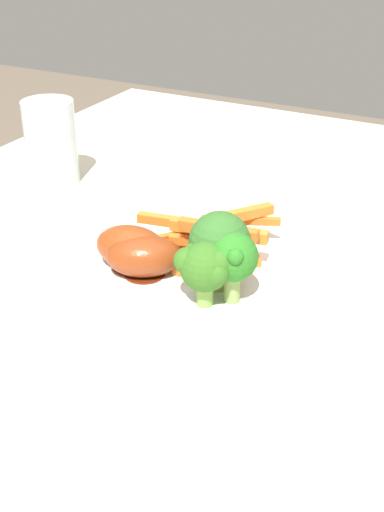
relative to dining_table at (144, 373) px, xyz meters
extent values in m
cube|color=beige|center=(0.00, 0.00, 0.08)|extent=(1.30, 0.83, 0.03)
cylinder|color=#9C9582|center=(-0.59, -0.36, -0.28)|extent=(0.06, 0.06, 0.69)
cylinder|color=white|center=(-0.05, 0.03, 0.10)|extent=(0.25, 0.25, 0.01)
cylinder|color=#92AA47|center=(-0.04, 0.07, 0.12)|extent=(0.02, 0.02, 0.03)
sphere|color=#326828|center=(-0.04, 0.07, 0.15)|extent=(0.06, 0.06, 0.06)
sphere|color=#326828|center=(-0.03, 0.08, 0.15)|extent=(0.03, 0.03, 0.03)
sphere|color=#326828|center=(-0.05, 0.07, 0.16)|extent=(0.02, 0.02, 0.02)
sphere|color=#326828|center=(-0.06, 0.07, 0.15)|extent=(0.02, 0.02, 0.02)
sphere|color=#326828|center=(-0.02, 0.06, 0.16)|extent=(0.02, 0.02, 0.02)
cylinder|color=#90AC57|center=(-0.02, 0.09, 0.12)|extent=(0.02, 0.02, 0.03)
sphere|color=#2A7721|center=(-0.02, 0.09, 0.15)|extent=(0.05, 0.05, 0.05)
sphere|color=#2A7721|center=(-0.01, 0.08, 0.15)|extent=(0.01, 0.01, 0.01)
sphere|color=#2A7721|center=(-0.01, 0.10, 0.16)|extent=(0.02, 0.02, 0.02)
sphere|color=#2A7721|center=(-0.04, 0.08, 0.16)|extent=(0.02, 0.02, 0.02)
sphere|color=#2A7721|center=(-0.04, 0.08, 0.16)|extent=(0.02, 0.02, 0.02)
cylinder|color=#87BC4D|center=(-0.01, 0.07, 0.11)|extent=(0.02, 0.02, 0.02)
sphere|color=#356A20|center=(-0.01, 0.07, 0.14)|extent=(0.05, 0.05, 0.05)
sphere|color=#356A20|center=(-0.01, 0.05, 0.14)|extent=(0.01, 0.01, 0.01)
sphere|color=#356A20|center=(0.00, 0.08, 0.14)|extent=(0.03, 0.03, 0.03)
sphere|color=#356A20|center=(-0.01, 0.05, 0.15)|extent=(0.02, 0.02, 0.02)
sphere|color=#356A20|center=(-0.01, 0.08, 0.15)|extent=(0.02, 0.02, 0.02)
sphere|color=#356A20|center=(0.00, 0.05, 0.15)|extent=(0.03, 0.03, 0.03)
sphere|color=#356A20|center=(-0.02, 0.06, 0.14)|extent=(0.02, 0.02, 0.02)
cube|color=orange|center=(-0.10, 0.03, 0.11)|extent=(0.06, 0.07, 0.01)
cube|color=#CF6622|center=(-0.10, 0.01, 0.13)|extent=(0.09, 0.07, 0.01)
cube|color=orange|center=(-0.08, 0.01, 0.11)|extent=(0.08, 0.02, 0.01)
cube|color=orange|center=(-0.07, 0.05, 0.13)|extent=(0.09, 0.06, 0.01)
cube|color=orange|center=(-0.12, 0.03, 0.12)|extent=(0.03, 0.07, 0.01)
cube|color=orange|center=(-0.13, 0.05, 0.14)|extent=(0.06, 0.04, 0.01)
cube|color=orange|center=(-0.12, 0.01, 0.11)|extent=(0.08, 0.03, 0.01)
cube|color=orange|center=(-0.09, 0.04, 0.14)|extent=(0.03, 0.10, 0.01)
cube|color=orange|center=(-0.12, 0.06, 0.11)|extent=(0.07, 0.05, 0.01)
cube|color=orange|center=(-0.08, -0.01, 0.14)|extent=(0.02, 0.08, 0.01)
cube|color=orange|center=(-0.08, 0.03, 0.13)|extent=(0.03, 0.08, 0.01)
cube|color=orange|center=(-0.14, 0.04, 0.13)|extent=(0.04, 0.08, 0.01)
cube|color=orange|center=(-0.10, 0.03, 0.11)|extent=(0.06, 0.05, 0.01)
cube|color=orange|center=(-0.07, 0.05, 0.15)|extent=(0.02, 0.08, 0.01)
cylinder|color=#5F200D|center=(-0.03, -0.01, 0.10)|extent=(0.04, 0.04, 0.00)
ellipsoid|color=maroon|center=(-0.03, -0.01, 0.12)|extent=(0.08, 0.09, 0.04)
cylinder|color=beige|center=(-0.06, 0.04, 0.12)|extent=(0.03, 0.04, 0.01)
sphere|color=silver|center=(-0.06, 0.06, 0.12)|extent=(0.02, 0.02, 0.02)
cylinder|color=#63230D|center=(-0.03, -0.03, 0.10)|extent=(0.04, 0.04, 0.00)
ellipsoid|color=#8D3A16|center=(-0.03, -0.03, 0.13)|extent=(0.06, 0.08, 0.04)
cylinder|color=beige|center=(-0.04, 0.03, 0.12)|extent=(0.02, 0.05, 0.01)
sphere|color=silver|center=(-0.04, 0.05, 0.12)|extent=(0.02, 0.02, 0.02)
cylinder|color=silver|center=(-0.20, -0.26, 0.15)|extent=(0.07, 0.07, 0.11)
camera|label=1|loc=(0.47, 0.30, 0.45)|focal=47.61mm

